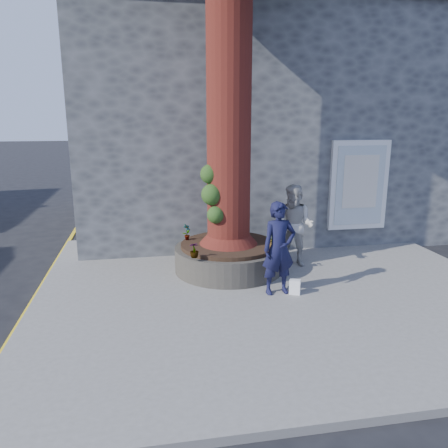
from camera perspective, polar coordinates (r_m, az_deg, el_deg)
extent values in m
plane|color=black|center=(7.63, -2.58, -12.19)|extent=(120.00, 120.00, 0.00)
cube|color=slate|center=(8.80, 6.34, -8.20)|extent=(9.00, 8.00, 0.12)
cube|color=yellow|center=(8.76, -24.03, -9.89)|extent=(0.10, 30.00, 0.01)
cube|color=#444648|center=(14.41, 3.43, 12.42)|extent=(10.00, 8.00, 6.00)
cube|color=black|center=(14.68, 3.63, 24.81)|extent=(10.30, 8.30, 0.30)
cube|color=white|center=(11.34, 17.18, 4.86)|extent=(1.50, 0.12, 2.20)
cube|color=silver|center=(11.28, 17.32, 4.81)|extent=(1.25, 0.04, 1.95)
cube|color=silver|center=(11.25, 17.40, 5.29)|extent=(0.90, 0.02, 1.30)
cylinder|color=black|center=(9.44, 0.58, -4.49)|extent=(2.30, 2.30, 0.52)
cylinder|color=black|center=(9.35, 0.58, -2.74)|extent=(2.04, 2.04, 0.08)
cylinder|color=#3F130F|center=(9.03, 0.65, 20.96)|extent=(0.90, 0.90, 7.50)
cone|color=#3F130F|center=(9.25, 0.59, -0.43)|extent=(1.24, 1.24, 0.70)
sphere|color=#1D3A13|center=(8.84, -1.58, 3.87)|extent=(0.44, 0.44, 0.44)
sphere|color=#1D3A13|center=(8.83, -1.08, 1.21)|extent=(0.36, 0.36, 0.36)
sphere|color=#1D3A13|center=(8.89, -1.84, 6.53)|extent=(0.40, 0.40, 0.40)
imported|color=black|center=(8.10, 7.18, -3.19)|extent=(0.67, 0.48, 1.74)
imported|color=#B3B1AC|center=(9.72, 9.21, -0.20)|extent=(1.11, 1.09, 1.80)
cube|color=white|center=(8.33, 9.24, -8.11)|extent=(0.23, 0.19, 0.28)
imported|color=gray|center=(9.57, -4.88, -1.04)|extent=(0.22, 0.23, 0.36)
imported|color=gray|center=(10.03, 2.09, -0.10)|extent=(0.33, 0.33, 0.43)
imported|color=gray|center=(8.38, -3.91, -3.42)|extent=(0.17, 0.17, 0.30)
imported|color=gray|center=(9.14, 6.29, -2.09)|extent=(0.31, 0.32, 0.27)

